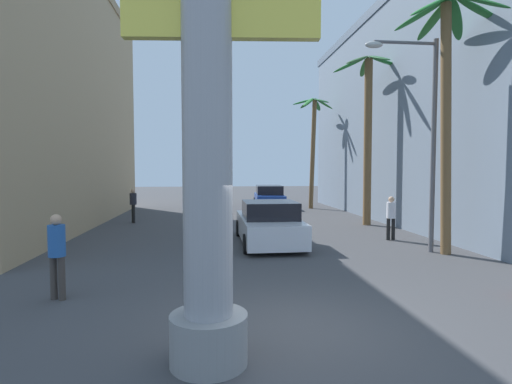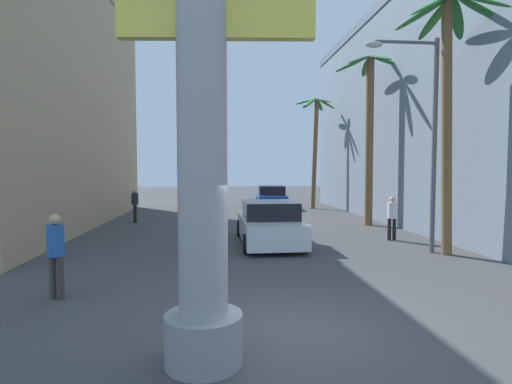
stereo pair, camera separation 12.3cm
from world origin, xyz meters
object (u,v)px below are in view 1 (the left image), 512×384
street_lamp (423,124)px  palm_tree_near_right (448,82)px  car_lead (269,224)px  neon_sign_pole (207,41)px  palm_tree_far_right (313,136)px  pedestrian_curb_left (57,250)px  pedestrian_far_left (133,203)px  car_far (269,197)px  palm_tree_mid_right (368,123)px  pedestrian_mid_right (391,215)px

street_lamp → palm_tree_near_right: bearing=-34.5°
car_lead → palm_tree_near_right: palm_tree_near_right is taller
neon_sign_pole → car_lead: (2.07, 8.74, -3.71)m
street_lamp → palm_tree_far_right: size_ratio=0.91×
neon_sign_pole → street_lamp: size_ratio=1.38×
palm_tree_far_right → pedestrian_curb_left: palm_tree_far_right is taller
palm_tree_near_right → pedestrian_far_left: bearing=142.3°
neon_sign_pole → pedestrian_far_left: bearing=104.6°
street_lamp → pedestrian_far_left: bearing=142.2°
car_lead → pedestrian_curb_left: pedestrian_curb_left is taller
pedestrian_far_left → palm_tree_far_right: bearing=29.7°
neon_sign_pole → car_far: neon_sign_pole is taller
palm_tree_near_right → palm_tree_mid_right: palm_tree_mid_right is taller
palm_tree_far_right → palm_tree_mid_right: palm_tree_mid_right is taller
palm_tree_mid_right → pedestrian_far_left: palm_tree_mid_right is taller
neon_sign_pole → pedestrian_mid_right: (6.80, 8.95, -3.45)m
car_far → pedestrian_curb_left: pedestrian_curb_left is taller
car_lead → palm_tree_far_right: 13.93m
car_lead → car_far: (1.87, 12.92, 0.03)m
car_lead → pedestrian_curb_left: size_ratio=2.73×
car_lead → palm_tree_mid_right: bearing=38.6°
car_far → palm_tree_near_right: palm_tree_near_right is taller
street_lamp → car_lead: bearing=156.7°
car_lead → pedestrian_mid_right: (4.73, 0.22, 0.27)m
pedestrian_far_left → pedestrian_mid_right: bearing=-29.5°
neon_sign_pole → pedestrian_curb_left: (-3.14, 3.07, -3.37)m
pedestrian_mid_right → pedestrian_curb_left: 11.55m
car_far → pedestrian_mid_right: bearing=-77.3°
neon_sign_pole → pedestrian_curb_left: 5.54m
palm_tree_near_right → pedestrian_mid_right: 5.17m
neon_sign_pole → palm_tree_near_right: (7.34, 6.32, 0.97)m
street_lamp → pedestrian_curb_left: (-9.90, -3.65, -3.10)m
car_lead → neon_sign_pole: bearing=-103.4°
street_lamp → car_lead: 6.15m
palm_tree_mid_right → palm_tree_far_right: bearing=94.2°
palm_tree_mid_right → pedestrian_far_left: (-11.34, 1.97, -3.89)m
palm_tree_near_right → palm_tree_far_right: 14.81m
neon_sign_pole → car_far: (3.95, 21.65, -3.68)m
neon_sign_pole → street_lamp: neon_sign_pole is taller
neon_sign_pole → pedestrian_curb_left: bearing=135.6°
neon_sign_pole → street_lamp: bearing=44.8°
neon_sign_pole → street_lamp: 9.54m
palm_tree_mid_right → pedestrian_mid_right: size_ratio=4.85×
neon_sign_pole → pedestrian_mid_right: bearing=52.8°
pedestrian_mid_right → palm_tree_near_right: bearing=-78.5°
street_lamp → car_far: size_ratio=1.46×
palm_tree_far_right → palm_tree_mid_right: bearing=-85.8°
pedestrian_mid_right → pedestrian_far_left: (-10.70, 6.04, 0.03)m
palm_tree_near_right → palm_tree_far_right: size_ratio=1.07×
street_lamp → pedestrian_mid_right: (0.04, 2.23, -3.17)m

